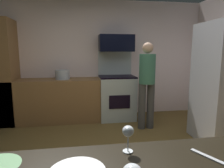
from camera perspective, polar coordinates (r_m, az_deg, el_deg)
name	(u,v)px	position (r m, az deg, el deg)	size (l,w,h in m)	color
wall_back	(94,59)	(4.60, -5.24, 7.12)	(5.20, 0.12, 2.60)	silver
lower_cabinet_run	(53,100)	(4.40, -16.61, -4.54)	(2.40, 0.60, 0.90)	brown
cabinet_column	(0,73)	(4.55, -29.54, 2.77)	(0.60, 0.60, 2.10)	brown
oven_range	(117,96)	(4.40, 1.38, -3.34)	(0.76, 0.65, 1.47)	#B3C1BF
microwave	(116,43)	(4.38, 1.23, 11.64)	(0.74, 0.38, 0.36)	black
person_cook	(147,81)	(3.78, 10.00, 0.76)	(0.31, 0.30, 1.64)	#424242
wine_glass_far	(128,133)	(1.16, 4.64, -13.78)	(0.07, 0.07, 0.16)	silver
knife_chef	(215,160)	(1.25, 27.51, -18.81)	(0.28, 0.02, 0.01)	#B7BABF
stock_pot	(62,75)	(4.28, -14.05, 2.63)	(0.30, 0.30, 0.19)	#AFB8C4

